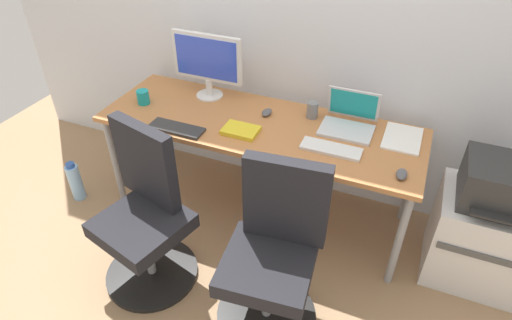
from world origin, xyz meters
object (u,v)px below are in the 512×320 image
at_px(side_cabinet, 478,238).
at_px(desktop_monitor, 207,61).
at_px(coffee_mug, 143,97).
at_px(open_laptop, 349,120).
at_px(office_chair_right, 273,256).
at_px(office_chair_left, 146,216).
at_px(printer, 501,184).
at_px(water_bottle_on_floor, 75,182).

relative_size(side_cabinet, desktop_monitor, 1.15).
bearing_deg(coffee_mug, open_laptop, 9.72).
height_order(office_chair_right, desktop_monitor, desktop_monitor).
bearing_deg(open_laptop, coffee_mug, -170.28).
height_order(office_chair_left, side_cabinet, office_chair_left).
bearing_deg(desktop_monitor, open_laptop, -1.94).
height_order(office_chair_left, desktop_monitor, desktop_monitor).
bearing_deg(printer, side_cabinet, 90.00).
bearing_deg(printer, open_laptop, 167.36).
distance_m(printer, coffee_mug, 2.16).
height_order(printer, open_laptop, open_laptop).
height_order(printer, coffee_mug, coffee_mug).
bearing_deg(side_cabinet, water_bottle_on_floor, -171.93).
distance_m(office_chair_right, open_laptop, 0.96).
relative_size(office_chair_left, desktop_monitor, 1.96).
xyz_separation_m(office_chair_right, printer, (0.99, 0.70, 0.25)).
relative_size(office_chair_left, side_cabinet, 1.70).
height_order(desktop_monitor, coffee_mug, desktop_monitor).
relative_size(open_laptop, coffee_mug, 3.37).
distance_m(office_chair_right, coffee_mug, 1.38).
distance_m(printer, desktop_monitor, 1.84).
height_order(side_cabinet, desktop_monitor, desktop_monitor).
height_order(side_cabinet, open_laptop, open_laptop).
height_order(side_cabinet, coffee_mug, coffee_mug).
xyz_separation_m(office_chair_right, water_bottle_on_floor, (-1.63, 0.33, -0.28)).
distance_m(office_chair_right, water_bottle_on_floor, 1.68).
height_order(office_chair_right, open_laptop, office_chair_right).
height_order(side_cabinet, water_bottle_on_floor, side_cabinet).
xyz_separation_m(water_bottle_on_floor, coffee_mug, (0.46, 0.34, 0.61)).
distance_m(desktop_monitor, coffee_mug, 0.48).
bearing_deg(office_chair_left, open_laptop, 44.68).
xyz_separation_m(office_chair_left, printer, (1.75, 0.70, 0.25)).
xyz_separation_m(office_chair_right, desktop_monitor, (-0.82, 0.92, 0.53)).
bearing_deg(office_chair_right, side_cabinet, 35.19).
bearing_deg(desktop_monitor, office_chair_left, -86.26).
xyz_separation_m(office_chair_left, open_laptop, (0.90, 0.89, 0.34)).
bearing_deg(office_chair_left, coffee_mug, 121.93).
relative_size(office_chair_right, open_laptop, 3.03).
bearing_deg(office_chair_right, printer, 35.16).
relative_size(water_bottle_on_floor, open_laptop, 1.00).
bearing_deg(printer, desktop_monitor, 172.98).
bearing_deg(office_chair_right, coffee_mug, 150.52).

